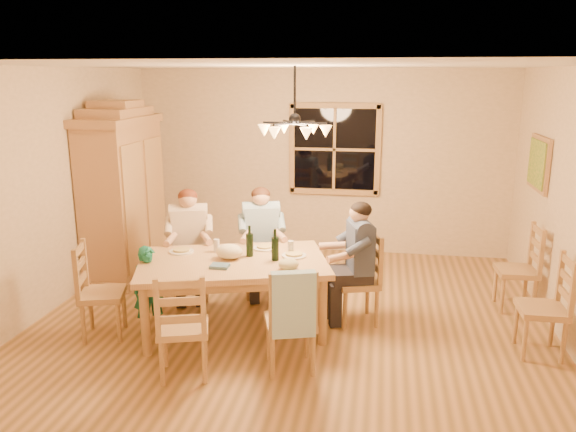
% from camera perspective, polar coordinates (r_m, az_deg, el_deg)
% --- Properties ---
extents(floor, '(5.50, 5.50, 0.00)m').
position_cam_1_polar(floor, '(6.36, 0.63, -10.06)').
color(floor, olive).
rests_on(floor, ground).
extents(ceiling, '(5.50, 5.00, 0.02)m').
position_cam_1_polar(ceiling, '(5.81, 0.70, 15.04)').
color(ceiling, white).
rests_on(ceiling, wall_back).
extents(wall_back, '(5.50, 0.02, 2.70)m').
position_cam_1_polar(wall_back, '(8.38, 3.36, 5.48)').
color(wall_back, '#C7B18C').
rests_on(wall_back, floor).
extents(wall_left, '(0.02, 5.00, 2.70)m').
position_cam_1_polar(wall_left, '(6.92, -22.48, 2.57)').
color(wall_left, '#C7B18C').
rests_on(wall_left, floor).
extents(wall_right, '(0.02, 5.00, 2.70)m').
position_cam_1_polar(wall_right, '(6.15, 26.86, 0.79)').
color(wall_right, '#C7B18C').
rests_on(wall_right, floor).
extents(window, '(1.30, 0.06, 1.30)m').
position_cam_1_polar(window, '(8.30, 4.74, 6.76)').
color(window, black).
rests_on(window, wall_back).
extents(painting, '(0.06, 0.78, 0.64)m').
position_cam_1_polar(painting, '(7.23, 24.12, 4.90)').
color(painting, '#9D6E44').
rests_on(painting, wall_right).
extents(chandelier, '(0.77, 0.68, 0.71)m').
position_cam_1_polar(chandelier, '(5.83, 0.68, 8.91)').
color(chandelier, black).
rests_on(chandelier, ceiling).
extents(armoire, '(0.66, 1.40, 2.30)m').
position_cam_1_polar(armoire, '(7.64, -16.39, 1.84)').
color(armoire, '#9D6E44').
rests_on(armoire, floor).
extents(dining_table, '(2.17, 1.68, 0.76)m').
position_cam_1_polar(dining_table, '(5.85, -5.60, -5.37)').
color(dining_table, tan).
rests_on(dining_table, floor).
extents(chair_far_left, '(0.54, 0.53, 0.99)m').
position_cam_1_polar(chair_far_left, '(6.82, -9.82, -5.83)').
color(chair_far_left, '#AA814B').
rests_on(chair_far_left, floor).
extents(chair_far_right, '(0.54, 0.53, 0.99)m').
position_cam_1_polar(chair_far_right, '(6.84, -2.68, -5.59)').
color(chair_far_right, '#AA814B').
rests_on(chair_far_right, floor).
extents(chair_near_left, '(0.54, 0.53, 0.99)m').
position_cam_1_polar(chair_near_left, '(5.17, -10.55, -12.62)').
color(chair_near_left, '#AA814B').
rests_on(chair_near_left, floor).
extents(chair_near_right, '(0.54, 0.53, 0.99)m').
position_cam_1_polar(chair_near_right, '(5.20, 0.24, -12.20)').
color(chair_near_right, '#AA814B').
rests_on(chair_near_right, floor).
extents(chair_end_left, '(0.53, 0.54, 0.99)m').
position_cam_1_polar(chair_end_left, '(6.09, -18.21, -8.86)').
color(chair_end_left, '#AA814B').
rests_on(chair_end_left, floor).
extents(chair_end_right, '(0.53, 0.54, 0.99)m').
position_cam_1_polar(chair_end_right, '(6.16, 7.01, -7.97)').
color(chair_end_right, '#AA814B').
rests_on(chair_end_right, floor).
extents(adult_woman, '(0.49, 0.51, 0.87)m').
position_cam_1_polar(adult_woman, '(6.66, -10.02, -1.47)').
color(adult_woman, beige).
rests_on(adult_woman, floor).
extents(adult_plaid_man, '(0.49, 0.51, 0.87)m').
position_cam_1_polar(adult_plaid_man, '(6.67, -2.73, -1.24)').
color(adult_plaid_man, '#32698B').
rests_on(adult_plaid_man, floor).
extents(adult_slate_man, '(0.51, 0.49, 0.87)m').
position_cam_1_polar(adult_slate_man, '(5.98, 7.17, -3.18)').
color(adult_slate_man, '#3B445E').
rests_on(adult_slate_man, floor).
extents(towel, '(0.39, 0.21, 0.58)m').
position_cam_1_polar(towel, '(4.86, 0.55, -8.99)').
color(towel, '#97C0CD').
rests_on(towel, chair_near_right).
extents(wine_bottle_a, '(0.08, 0.08, 0.33)m').
position_cam_1_polar(wine_bottle_a, '(5.88, -3.92, -2.54)').
color(wine_bottle_a, black).
rests_on(wine_bottle_a, dining_table).
extents(wine_bottle_b, '(0.08, 0.08, 0.33)m').
position_cam_1_polar(wine_bottle_b, '(5.74, -1.32, -2.93)').
color(wine_bottle_b, black).
rests_on(wine_bottle_b, dining_table).
extents(plate_woman, '(0.26, 0.26, 0.02)m').
position_cam_1_polar(plate_woman, '(6.14, -10.76, -3.55)').
color(plate_woman, white).
rests_on(plate_woman, dining_table).
extents(plate_plaid, '(0.26, 0.26, 0.02)m').
position_cam_1_polar(plate_plaid, '(6.15, -2.36, -3.26)').
color(plate_plaid, white).
rests_on(plate_plaid, dining_table).
extents(plate_slate, '(0.26, 0.26, 0.02)m').
position_cam_1_polar(plate_slate, '(5.89, 0.62, -4.05)').
color(plate_slate, white).
rests_on(plate_slate, dining_table).
extents(wine_glass_a, '(0.06, 0.06, 0.14)m').
position_cam_1_polar(wine_glass_a, '(6.07, -7.26, -3.00)').
color(wine_glass_a, silver).
rests_on(wine_glass_a, dining_table).
extents(wine_glass_b, '(0.06, 0.06, 0.14)m').
position_cam_1_polar(wine_glass_b, '(5.97, 0.28, -3.20)').
color(wine_glass_b, silver).
rests_on(wine_glass_b, dining_table).
extents(cap, '(0.20, 0.20, 0.11)m').
position_cam_1_polar(cap, '(5.49, 0.05, -4.92)').
color(cap, tan).
rests_on(cap, dining_table).
extents(napkin, '(0.21, 0.19, 0.03)m').
position_cam_1_polar(napkin, '(5.60, -6.94, -5.07)').
color(napkin, '#45657F').
rests_on(napkin, dining_table).
extents(cloth_bundle, '(0.28, 0.22, 0.15)m').
position_cam_1_polar(cloth_bundle, '(5.84, -5.99, -3.61)').
color(cloth_bundle, beige).
rests_on(cloth_bundle, dining_table).
extents(child, '(0.40, 0.38, 0.93)m').
position_cam_1_polar(child, '(5.99, -13.88, -7.30)').
color(child, '#186C56').
rests_on(child, floor).
extents(chair_spare_front, '(0.42, 0.44, 0.99)m').
position_cam_1_polar(chair_spare_front, '(5.95, 24.22, -9.97)').
color(chair_spare_front, '#AA814B').
rests_on(chair_spare_front, floor).
extents(chair_spare_back, '(0.44, 0.45, 0.99)m').
position_cam_1_polar(chair_spare_back, '(6.94, 22.06, -6.36)').
color(chair_spare_back, '#AA814B').
rests_on(chair_spare_back, floor).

